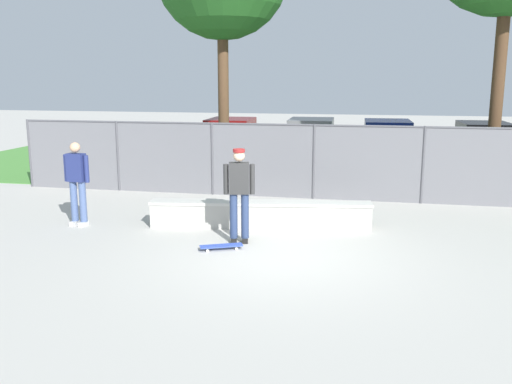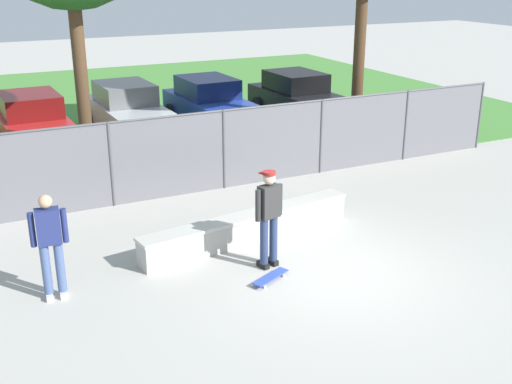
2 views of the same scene
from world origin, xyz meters
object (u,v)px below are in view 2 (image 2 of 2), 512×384
object	(u,v)px
concrete_ledge	(249,227)
bystander	(50,242)
skateboarder	(269,214)
car_blue	(209,102)
car_red	(33,122)
car_black	(297,96)
car_silver	(127,109)
skateboard	(271,277)

from	to	relation	value
concrete_ledge	bystander	xyz separation A→B (m)	(-3.88, -0.65, 0.72)
skateboarder	car_blue	bearing A→B (deg)	73.67
car_red	car_black	bearing A→B (deg)	-0.37
car_blue	car_black	xyz separation A→B (m)	(3.23, -0.31, 0.00)
concrete_ledge	car_red	size ratio (longest dim) A/B	1.12
car_silver	car_black	xyz separation A→B (m)	(5.99, -0.53, 0.00)
skateboarder	car_red	distance (m)	10.39
skateboard	car_silver	xyz separation A→B (m)	(0.48, 11.02, 0.77)
car_red	bystander	xyz separation A→B (m)	(-0.99, -9.48, 0.17)
skateboard	car_blue	bearing A→B (deg)	73.31
car_blue	car_black	size ratio (longest dim) A/B	1.00
skateboard	car_silver	bearing A→B (deg)	87.52
skateboarder	car_red	xyz separation A→B (m)	(-2.72, 10.03, -0.19)
concrete_ledge	skateboarder	size ratio (longest dim) A/B	2.58
skateboard	car_red	size ratio (longest dim) A/B	0.19
skateboard	skateboarder	bearing A→B (deg)	66.53
car_silver	car_black	size ratio (longest dim) A/B	1.00
concrete_ledge	skateboarder	bearing A→B (deg)	-98.34
concrete_ledge	bystander	bearing A→B (deg)	-170.46
skateboard	car_red	bearing A→B (deg)	103.29
skateboard	car_blue	xyz separation A→B (m)	(3.24, 10.80, 0.77)
car_red	skateboarder	bearing A→B (deg)	-74.84
car_black	car_red	bearing A→B (deg)	179.63
car_silver	car_black	bearing A→B (deg)	-5.02
car_silver	skateboarder	bearing A→B (deg)	-91.37
skateboard	bystander	world-z (taller)	bystander
car_black	skateboarder	bearing A→B (deg)	-122.05
car_red	car_blue	bearing A→B (deg)	2.53
car_silver	car_blue	distance (m)	2.77
car_blue	car_red	bearing A→B (deg)	-177.47
car_blue	concrete_ledge	bearing A→B (deg)	-107.35
skateboarder	bystander	bearing A→B (deg)	171.52
skateboarder	skateboard	world-z (taller)	skateboarder
concrete_ledge	car_blue	xyz separation A→B (m)	(2.84, 9.08, 0.55)
skateboard	car_red	xyz separation A→B (m)	(-2.49, 10.55, 0.77)
car_black	bystander	size ratio (longest dim) A/B	2.34
concrete_ledge	bystander	world-z (taller)	bystander
concrete_ledge	car_black	distance (m)	10.68
car_silver	bystander	xyz separation A→B (m)	(-3.96, -9.95, 0.17)
concrete_ledge	car_blue	distance (m)	9.53
car_red	car_silver	distance (m)	3.01
car_red	car_black	distance (m)	8.96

